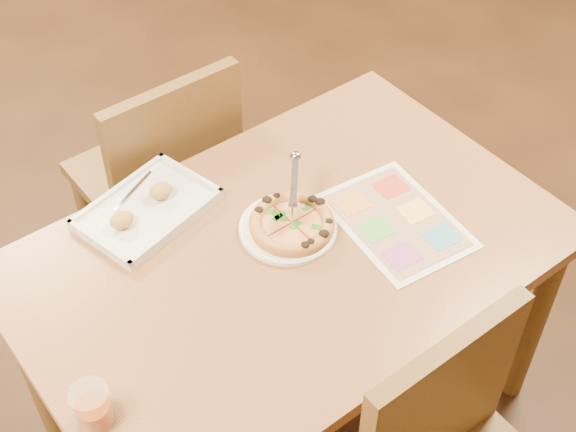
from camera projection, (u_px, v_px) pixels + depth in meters
room at (289, 19)px, 1.48m from camera, size 7.00×7.00×7.00m
dining_table at (289, 272)px, 1.98m from camera, size 1.30×0.85×0.72m
chair_far at (164, 165)px, 2.37m from camera, size 0.42×0.42×0.47m
plate at (288, 228)px, 1.96m from camera, size 0.27×0.27×0.01m
pizza at (292, 224)px, 1.95m from camera, size 0.21×0.21×0.03m
pizza_cutter at (294, 189)px, 1.94m from camera, size 0.12×0.14×0.10m
appetizer_tray at (147, 210)px, 2.00m from camera, size 0.37×0.29×0.06m
glass_tumbler at (93, 409)px, 1.57m from camera, size 0.08×0.08×0.10m
menu at (396, 220)px, 1.99m from camera, size 0.30×0.39×0.00m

